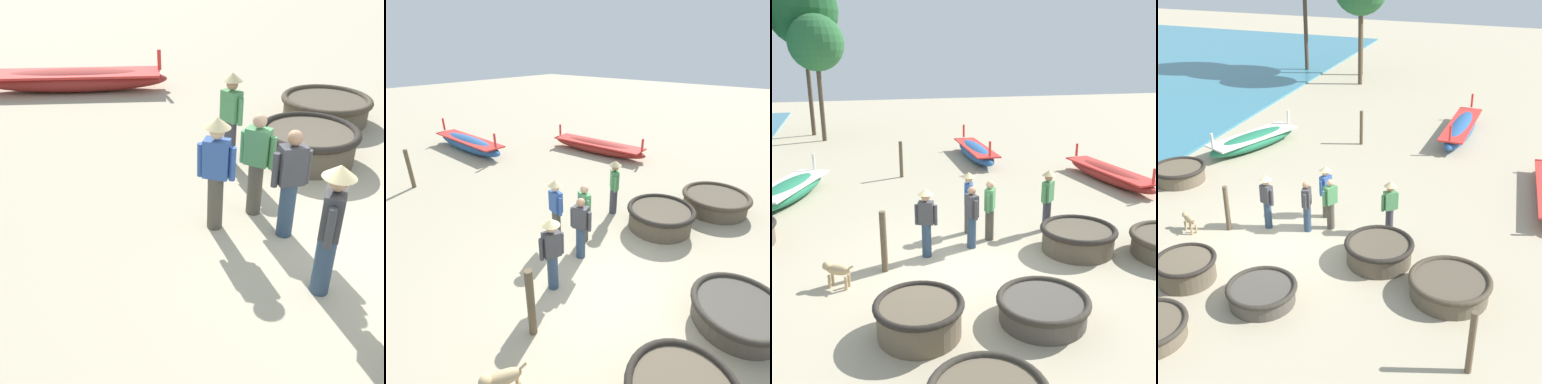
% 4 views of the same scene
% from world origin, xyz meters
% --- Properties ---
extents(ground_plane, '(80.00, 80.00, 0.00)m').
position_xyz_m(ground_plane, '(0.00, 0.00, 0.00)').
color(ground_plane, tan).
extents(coracle_beside_post, '(1.68, 1.68, 0.47)m').
position_xyz_m(coracle_beside_post, '(0.86, -2.62, 0.26)').
color(coracle_beside_post, '#4C473F').
rests_on(coracle_beside_post, ground).
extents(coracle_front_right, '(1.54, 1.54, 0.63)m').
position_xyz_m(coracle_front_right, '(-1.34, -2.45, 0.34)').
color(coracle_front_right, brown).
rests_on(coracle_front_right, ground).
extents(coracle_front_left, '(1.85, 1.85, 0.57)m').
position_xyz_m(coracle_front_left, '(-5.03, 2.43, 0.31)').
color(coracle_front_left, brown).
rests_on(coracle_front_left, ground).
extents(coracle_weathered, '(1.84, 1.84, 0.62)m').
position_xyz_m(coracle_weathered, '(2.96, -0.09, 0.34)').
color(coracle_weathered, brown).
rests_on(coracle_weathered, ground).
extents(coracle_far_left, '(1.99, 1.99, 0.55)m').
position_xyz_m(coracle_far_left, '(4.96, -0.96, 0.30)').
color(coracle_far_left, brown).
rests_on(coracle_far_left, ground).
extents(long_boat_green_hull, '(1.18, 5.05, 1.24)m').
position_xyz_m(long_boat_green_hull, '(3.48, 10.15, 0.36)').
color(long_boat_green_hull, '#285693').
rests_on(long_boat_green_hull, ground).
extents(long_boat_white_hull, '(2.55, 4.24, 1.15)m').
position_xyz_m(long_boat_white_hull, '(-4.10, 6.04, 0.33)').
color(long_boat_white_hull, '#237551').
rests_on(long_boat_white_hull, ground).
extents(fisherman_crouching, '(0.42, 0.39, 1.67)m').
position_xyz_m(fisherman_crouching, '(2.82, 1.36, 0.96)').
color(fisherman_crouching, '#383842').
rests_on(fisherman_crouching, ground).
extents(fisherman_by_coracle, '(0.36, 0.51, 1.67)m').
position_xyz_m(fisherman_by_coracle, '(0.73, 1.74, 0.96)').
color(fisherman_by_coracle, '#4C473D').
rests_on(fisherman_by_coracle, ground).
extents(fisherman_with_hat, '(0.50, 0.36, 1.67)m').
position_xyz_m(fisherman_with_hat, '(-0.62, 0.57, 0.96)').
color(fisherman_with_hat, '#2D425B').
rests_on(fisherman_with_hat, ground).
extents(fisherman_standing_right, '(0.28, 0.52, 1.57)m').
position_xyz_m(fisherman_standing_right, '(0.54, 0.77, 0.84)').
color(fisherman_standing_right, '#2D425B').
rests_on(fisherman_standing_right, ground).
extents(fisherman_hauling, '(0.36, 0.47, 1.57)m').
position_xyz_m(fisherman_hauling, '(1.12, 1.14, 0.84)').
color(fisherman_hauling, '#4C473D').
rests_on(fisherman_hauling, ground).
extents(dog, '(0.63, 0.41, 0.55)m').
position_xyz_m(dog, '(-2.67, -0.39, 0.37)').
color(dog, tan).
rests_on(dog, ground).
extents(mooring_post_shoreline, '(0.14, 0.14, 1.47)m').
position_xyz_m(mooring_post_shoreline, '(5.75, -3.25, 0.74)').
color(mooring_post_shoreline, brown).
rests_on(mooring_post_shoreline, ground).
extents(mooring_post_inland, '(0.14, 0.14, 1.41)m').
position_xyz_m(mooring_post_inland, '(-0.20, 7.92, 0.70)').
color(mooring_post_inland, brown).
rests_on(mooring_post_inland, ground).
extents(mooring_post_mid_beach, '(0.14, 0.14, 1.39)m').
position_xyz_m(mooring_post_mid_beach, '(-1.66, 0.07, 0.69)').
color(mooring_post_mid_beach, brown).
rests_on(mooring_post_mid_beach, ground).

